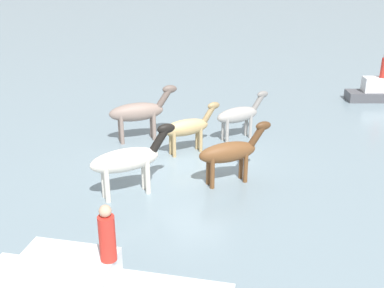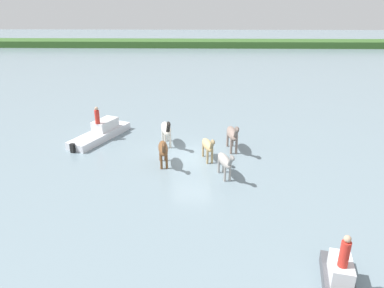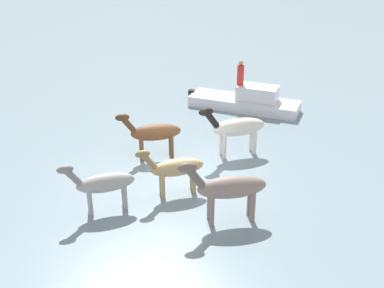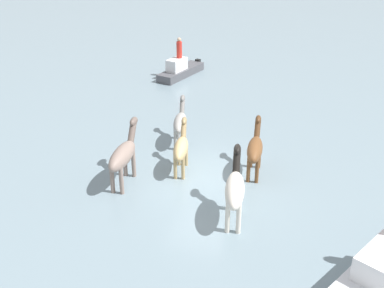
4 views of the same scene
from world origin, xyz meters
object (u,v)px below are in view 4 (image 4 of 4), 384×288
Objects in this scene: horse_pinto_flank at (255,149)px; horse_chestnut_trailing at (181,148)px; horse_lead at (123,155)px; horse_dark_mare at (235,189)px; boat_skiff_near at (180,71)px; horse_mid_herd at (180,122)px; person_helmsman_aft at (179,49)px.

horse_pinto_flank is 2.74m from horse_chestnut_trailing.
horse_pinto_flank is 4.82m from horse_lead.
horse_dark_mare is at bearing 172.72° from horse_pinto_flank.
horse_pinto_flank reaches higher than horse_chestnut_trailing.
boat_skiff_near is at bearing 14.85° from horse_dark_mare.
horse_lead is (1.60, 1.54, 0.18)m from horse_chestnut_trailing.
horse_dark_mare is at bearing -157.04° from horse_mid_herd.
horse_pinto_flank reaches higher than boat_skiff_near.
horse_mid_herd is at bearing 7.85° from horse_chestnut_trailing.
horse_dark_mare is 0.99× the size of horse_lead.
horse_mid_herd is 9.14m from boat_skiff_near.
horse_chestnut_trailing is at bearing -173.30° from horse_mid_herd.
horse_lead reaches higher than horse_mid_herd.
person_helmsman_aft reaches higher than horse_chestnut_trailing.
horse_mid_herd is 9.01m from person_helmsman_aft.
horse_pinto_flank is at bearing 124.89° from person_helmsman_aft.
person_helmsman_aft is (-0.00, 0.14, 1.41)m from boat_skiff_near.
horse_chestnut_trailing is 0.59× the size of boat_skiff_near.
horse_lead is at bearing 109.34° from horse_pinto_flank.
horse_mid_herd is at bearing 58.50° from horse_pinto_flank.
horse_pinto_flank is at bearing -68.16° from horse_lead.
horse_pinto_flank is 11.98m from person_helmsman_aft.
horse_chestnut_trailing is 3.63m from horse_dark_mare.
horse_lead is 0.70× the size of boat_skiff_near.
horse_lead reaches higher than horse_pinto_flank.
horse_pinto_flank is 0.92× the size of horse_dark_mare.
horse_lead reaches higher than horse_chestnut_trailing.
horse_mid_herd is 1.92× the size of person_helmsman_aft.
horse_chestnut_trailing is 0.85× the size of horse_dark_mare.
horse_lead is (0.71, 3.75, 0.16)m from horse_mid_herd.
horse_pinto_flank reaches higher than horse_mid_herd.
horse_mid_herd is 0.59× the size of boat_skiff_near.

